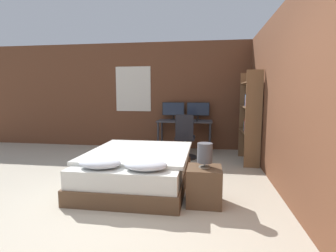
# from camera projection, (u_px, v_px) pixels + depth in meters

# --- Properties ---
(ground_plane) EXTENTS (20.00, 20.00, 0.00)m
(ground_plane) POSITION_uv_depth(u_px,v_px,m) (121.00, 231.00, 2.74)
(ground_plane) COLOR #B2A893
(wall_back) EXTENTS (12.00, 0.08, 2.70)m
(wall_back) POSITION_uv_depth(u_px,v_px,m) (173.00, 96.00, 6.71)
(wall_back) COLOR brown
(wall_back) RESTS_ON ground_plane
(wall_side_right) EXTENTS (0.06, 12.00, 2.70)m
(wall_side_right) POSITION_uv_depth(u_px,v_px,m) (282.00, 99.00, 3.75)
(wall_side_right) COLOR brown
(wall_side_right) RESTS_ON ground_plane
(bed) EXTENTS (1.56, 2.01, 0.60)m
(bed) POSITION_uv_depth(u_px,v_px,m) (138.00, 168.00, 4.10)
(bed) COLOR brown
(bed) RESTS_ON ground_plane
(nightstand) EXTENTS (0.44, 0.44, 0.48)m
(nightstand) POSITION_uv_depth(u_px,v_px,m) (204.00, 186.00, 3.38)
(nightstand) COLOR brown
(nightstand) RESTS_ON ground_plane
(bedside_lamp) EXTENTS (0.19, 0.19, 0.32)m
(bedside_lamp) POSITION_uv_depth(u_px,v_px,m) (205.00, 153.00, 3.32)
(bedside_lamp) COLOR gray
(bedside_lamp) RESTS_ON nightstand
(desk) EXTENTS (1.32, 0.63, 0.76)m
(desk) POSITION_uv_depth(u_px,v_px,m) (185.00, 125.00, 6.37)
(desk) COLOR #38383D
(desk) RESTS_ON ground_plane
(monitor_left) EXTENTS (0.56, 0.16, 0.43)m
(monitor_left) POSITION_uv_depth(u_px,v_px,m) (173.00, 109.00, 6.58)
(monitor_left) COLOR black
(monitor_left) RESTS_ON desk
(monitor_right) EXTENTS (0.56, 0.16, 0.43)m
(monitor_right) POSITION_uv_depth(u_px,v_px,m) (198.00, 110.00, 6.49)
(monitor_right) COLOR black
(monitor_right) RESTS_ON desk
(keyboard) EXTENTS (0.41, 0.13, 0.02)m
(keyboard) POSITION_uv_depth(u_px,v_px,m) (184.00, 121.00, 6.15)
(keyboard) COLOR black
(keyboard) RESTS_ON desk
(computer_mouse) EXTENTS (0.07, 0.05, 0.04)m
(computer_mouse) POSITION_uv_depth(u_px,v_px,m) (197.00, 121.00, 6.11)
(computer_mouse) COLOR black
(computer_mouse) RESTS_ON desk
(office_chair) EXTENTS (0.52, 0.52, 0.98)m
(office_chair) POSITION_uv_depth(u_px,v_px,m) (185.00, 141.00, 5.69)
(office_chair) COLOR black
(office_chair) RESTS_ON ground_plane
(bookshelf) EXTENTS (0.30, 0.93, 1.86)m
(bookshelf) POSITION_uv_depth(u_px,v_px,m) (251.00, 114.00, 5.24)
(bookshelf) COLOR brown
(bookshelf) RESTS_ON ground_plane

